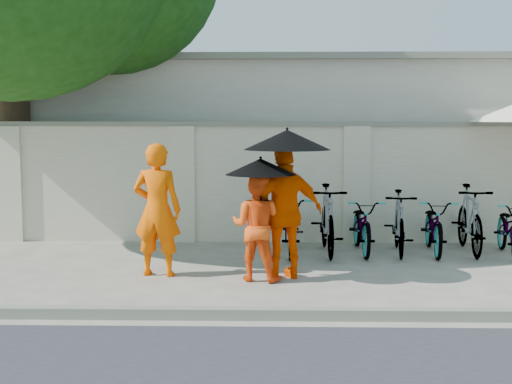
{
  "coord_description": "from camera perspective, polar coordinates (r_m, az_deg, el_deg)",
  "views": [
    {
      "loc": [
        0.55,
        -9.13,
        2.15
      ],
      "look_at": [
        0.33,
        0.87,
        1.1
      ],
      "focal_mm": 50.0,
      "sensor_mm": 36.0,
      "label": 1
    }
  ],
  "objects": [
    {
      "name": "bike_5",
      "position": [
        11.79,
        16.73,
        -2.1
      ],
      "size": [
        0.63,
        1.84,
        1.09
      ],
      "primitive_type": "imported",
      "rotation": [
        0.0,
        0.0,
        -0.07
      ],
      "color": "#9999A7",
      "rests_on": "ground"
    },
    {
      "name": "kerb",
      "position": [
        7.74,
        -2.89,
        -9.68
      ],
      "size": [
        40.0,
        0.16,
        0.12
      ],
      "primitive_type": "cube",
      "color": "slate",
      "rests_on": "ground"
    },
    {
      "name": "compound_wall",
      "position": [
        12.39,
        3.36,
        0.66
      ],
      "size": [
        20.0,
        0.3,
        2.0
      ],
      "primitive_type": "cube",
      "color": "beige",
      "rests_on": "ground"
    },
    {
      "name": "building_behind",
      "position": [
        16.21,
        6.43,
        4.0
      ],
      "size": [
        14.0,
        6.0,
        3.2
      ],
      "primitive_type": "cube",
      "color": "beige",
      "rests_on": "ground"
    },
    {
      "name": "ground",
      "position": [
        9.4,
        -2.13,
        -7.24
      ],
      "size": [
        80.0,
        80.0,
        0.0
      ],
      "primitive_type": "plane",
      "color": "#A59C88"
    },
    {
      "name": "bike_1",
      "position": [
        11.27,
        5.74,
        -2.22
      ],
      "size": [
        0.54,
        1.83,
        1.1
      ],
      "primitive_type": "imported",
      "rotation": [
        0.0,
        0.0,
        0.01
      ],
      "color": "#9999A7",
      "rests_on": "ground"
    },
    {
      "name": "monk_center",
      "position": [
        9.39,
        0.07,
        -2.76
      ],
      "size": [
        0.83,
        0.73,
        1.44
      ],
      "primitive_type": "imported",
      "rotation": [
        0.0,
        0.0,
        2.83
      ],
      "color": "#FB4F11",
      "rests_on": "ground"
    },
    {
      "name": "bike_0",
      "position": [
        11.27,
        2.86,
        -2.63
      ],
      "size": [
        0.65,
        1.77,
        0.93
      ],
      "primitive_type": "imported",
      "rotation": [
        0.0,
        0.0,
        -0.02
      ],
      "color": "#9999A7",
      "rests_on": "ground"
    },
    {
      "name": "bike_4",
      "position": [
        11.62,
        14.08,
        -2.66
      ],
      "size": [
        0.72,
        1.71,
        0.87
      ],
      "primitive_type": "imported",
      "rotation": [
        0.0,
        0.0,
        -0.09
      ],
      "color": "#9999A7",
      "rests_on": "ground"
    },
    {
      "name": "monk_right",
      "position": [
        9.47,
        2.35,
        -1.65
      ],
      "size": [
        1.13,
        0.76,
        1.78
      ],
      "primitive_type": "imported",
      "rotation": [
        0.0,
        0.0,
        3.48
      ],
      "color": "#FA4F00",
      "rests_on": "ground"
    },
    {
      "name": "bike_6",
      "position": [
        11.75,
        19.67,
        -2.78
      ],
      "size": [
        0.75,
        1.68,
        0.86
      ],
      "primitive_type": "imported",
      "rotation": [
        0.0,
        0.0,
        -0.11
      ],
      "color": "#9999A7",
      "rests_on": "ground"
    },
    {
      "name": "parasol_center",
      "position": [
        9.22,
        0.37,
        2.04
      ],
      "size": [
        0.92,
        0.92,
        0.8
      ],
      "color": "black",
      "rests_on": "ground"
    },
    {
      "name": "monk_left",
      "position": [
        9.73,
        -7.92,
        -1.41
      ],
      "size": [
        0.72,
        0.52,
        1.81
      ],
      "primitive_type": "imported",
      "rotation": [
        0.0,
        0.0,
        3.0
      ],
      "color": "#FF5D01",
      "rests_on": "ground"
    },
    {
      "name": "bike_2",
      "position": [
        11.45,
        8.51,
        -2.68
      ],
      "size": [
        0.6,
        1.67,
        0.87
      ],
      "primitive_type": "imported",
      "rotation": [
        0.0,
        0.0,
        0.01
      ],
      "color": "#9999A7",
      "rests_on": "ground"
    },
    {
      "name": "bike_3",
      "position": [
        11.45,
        11.38,
        -2.41
      ],
      "size": [
        0.64,
        1.7,
        1.0
      ],
      "primitive_type": "imported",
      "rotation": [
        0.0,
        0.0,
        -0.11
      ],
      "color": "#9999A7",
      "rests_on": "ground"
    },
    {
      "name": "parasol_right",
      "position": [
        9.31,
        2.51,
        4.2
      ],
      "size": [
        1.14,
        1.14,
        0.98
      ],
      "color": "black",
      "rests_on": "ground"
    }
  ]
}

